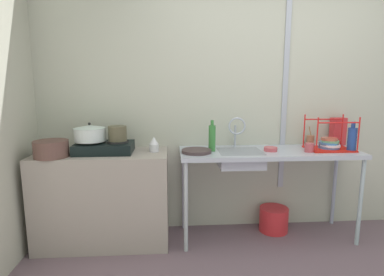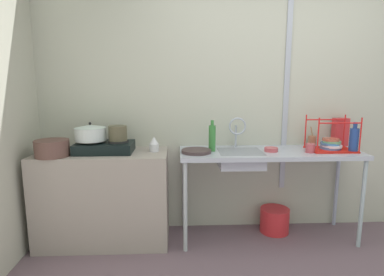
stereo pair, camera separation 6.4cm
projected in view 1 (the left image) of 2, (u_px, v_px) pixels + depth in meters
name	position (u px, v px, depth m)	size (l,w,h in m)	color
wall_back	(271.00, 95.00, 3.09)	(5.32, 0.10, 2.68)	#B1B4A3
wall_metal_strip	(285.00, 81.00, 3.02)	(0.05, 0.01, 2.15)	#A1A8B7
counter_concrete	(104.00, 198.00, 2.83)	(1.16, 0.53, 0.84)	gray
counter_sink	(269.00, 157.00, 2.87)	(1.64, 0.53, 0.84)	#A1A8B7
stove	(104.00, 147.00, 2.75)	(0.50, 0.33, 0.11)	black
pot_on_left_burner	(90.00, 133.00, 2.72)	(0.28, 0.28, 0.16)	silver
pot_on_right_burner	(118.00, 133.00, 2.74)	(0.16, 0.16, 0.13)	#4F4935
pot_beside_stove	(51.00, 149.00, 2.58)	(0.28, 0.28, 0.14)	brown
percolator	(154.00, 144.00, 2.79)	(0.09, 0.09, 0.14)	silver
sink_basin	(240.00, 158.00, 2.83)	(0.40, 0.36, 0.13)	#A1A8B7
faucet	(237.00, 128.00, 2.93)	(0.17, 0.09, 0.30)	#A1A8B7
frying_pan	(197.00, 151.00, 2.76)	(0.26, 0.26, 0.03)	#3F3031
dish_rack	(329.00, 144.00, 2.88)	(0.40, 0.29, 0.32)	red
cup_by_rack	(309.00, 148.00, 2.79)	(0.08, 0.08, 0.08)	#B3464E
small_bowl_on_drainboard	(271.00, 149.00, 2.83)	(0.12, 0.12, 0.04)	#B84951
bottle_by_sink	(212.00, 138.00, 2.81)	(0.06, 0.06, 0.28)	#337636
bottle_by_rack	(352.00, 139.00, 2.80)	(0.08, 0.08, 0.27)	navy
cereal_box	(338.00, 131.00, 3.09)	(0.14, 0.08, 0.27)	red
utensil_jar	(310.00, 140.00, 3.09)	(0.07, 0.07, 0.19)	#9E664B
bucket_on_floor	(274.00, 219.00, 3.09)	(0.28, 0.28, 0.24)	red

